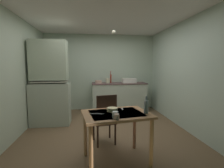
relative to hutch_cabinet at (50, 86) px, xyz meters
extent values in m
plane|color=brown|center=(1.35, -0.56, -0.99)|extent=(4.95, 4.95, 0.00)
cube|color=#B4C7B0|center=(1.35, 1.47, 0.28)|extent=(3.78, 0.10, 2.55)
cube|color=#B6C4AC|center=(-0.54, -0.56, 0.28)|extent=(0.10, 4.05, 2.55)
cube|color=#B2C4B3|center=(3.24, -0.56, 0.28)|extent=(0.10, 4.05, 2.55)
cube|color=silver|center=(1.35, -0.56, 1.61)|extent=(3.78, 4.05, 0.10)
cube|color=#B1BAA7|center=(0.00, 0.00, -0.46)|extent=(0.95, 0.47, 1.06)
cube|color=#AFBCA0|center=(0.00, 0.00, 0.64)|extent=(0.87, 0.40, 0.97)
cube|color=#B6B19F|center=(0.00, -0.02, 0.11)|extent=(0.85, 0.43, 0.02)
cube|color=#B1BAA7|center=(1.94, 1.10, -0.54)|extent=(1.76, 0.60, 0.91)
cube|color=brown|center=(1.94, 1.10, -0.07)|extent=(1.79, 0.63, 0.03)
sphere|color=#2D2823|center=(1.68, 0.78, -0.49)|extent=(0.02, 0.02, 0.02)
cube|color=white|center=(2.27, 1.10, 0.02)|extent=(0.44, 0.34, 0.15)
cube|color=black|center=(2.27, 1.10, 0.09)|extent=(0.38, 0.28, 0.01)
cylinder|color=maroon|center=(1.67, 1.15, 0.09)|extent=(0.05, 0.05, 0.28)
cylinder|color=maroon|center=(1.67, 1.08, 0.19)|extent=(0.03, 0.12, 0.03)
cylinder|color=#9A332A|center=(1.67, 1.21, 0.28)|extent=(0.02, 0.16, 0.12)
cylinder|color=tan|center=(1.26, 1.05, -0.01)|extent=(0.22, 0.22, 0.09)
cylinder|color=beige|center=(1.56, 1.07, 0.02)|extent=(0.14, 0.14, 0.16)
cube|color=#9C6C44|center=(1.40, -1.85, -0.24)|extent=(1.10, 0.87, 0.04)
cube|color=silver|center=(1.40, -1.85, -0.22)|extent=(0.86, 0.68, 0.00)
cylinder|color=#9C6E43|center=(1.01, -2.22, -0.62)|extent=(0.06, 0.06, 0.73)
cylinder|color=olive|center=(1.89, -2.08, -0.62)|extent=(0.06, 0.06, 0.73)
cylinder|color=#956D47|center=(0.92, -1.62, -0.62)|extent=(0.06, 0.06, 0.73)
cylinder|color=#9E654A|center=(1.79, -1.49, -0.62)|extent=(0.06, 0.06, 0.73)
cube|color=#372419|center=(1.27, -1.19, -0.57)|extent=(0.47, 0.47, 0.03)
cube|color=#39251D|center=(1.30, -1.37, -0.29)|extent=(0.38, 0.10, 0.53)
cylinder|color=#372419|center=(1.40, -0.99, -0.79)|extent=(0.04, 0.04, 0.41)
cylinder|color=#372419|center=(1.06, -1.06, -0.79)|extent=(0.04, 0.04, 0.41)
cylinder|color=#372419|center=(1.47, -1.32, -0.79)|extent=(0.04, 0.04, 0.41)
cylinder|color=#372419|center=(1.13, -1.39, -0.79)|extent=(0.04, 0.04, 0.41)
cylinder|color=beige|center=(1.35, -1.75, -0.19)|extent=(0.17, 0.17, 0.06)
cylinder|color=tan|center=(1.36, -2.17, -0.18)|extent=(0.07, 0.07, 0.08)
cylinder|color=white|center=(1.35, -2.08, -0.18)|extent=(0.08, 0.08, 0.09)
cylinder|color=#B7BCC1|center=(1.84, -1.94, -0.12)|extent=(0.07, 0.07, 0.20)
cylinder|color=#B7BCC1|center=(1.84, -1.94, 0.01)|extent=(0.03, 0.03, 0.07)
cube|color=silver|center=(1.11, -1.86, -0.22)|extent=(0.21, 0.07, 0.00)
cube|color=beige|center=(1.54, -1.63, -0.22)|extent=(0.03, 0.15, 0.00)
sphere|color=#F9EFCC|center=(1.54, -0.57, 1.24)|extent=(0.08, 0.08, 0.08)
camera|label=1|loc=(1.03, -4.30, 0.49)|focal=26.71mm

